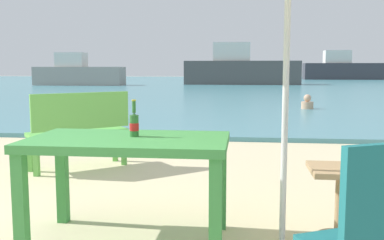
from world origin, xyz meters
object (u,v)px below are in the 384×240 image
(picnic_table_green, at_px, (128,153))
(swimmer_person, at_px, (307,103))
(boat_sailboat, at_px, (343,69))
(bench_green_left, at_px, (80,126))
(side_table_wood, at_px, (340,193))
(beer_bottle_amber, at_px, (134,124))
(boat_barge, at_px, (78,73))
(boat_cargo_ship, at_px, (240,69))

(picnic_table_green, distance_m, swimmer_person, 10.21)
(boat_sailboat, bearing_deg, picnic_table_green, -103.94)
(picnic_table_green, distance_m, boat_sailboat, 43.55)
(bench_green_left, height_order, swimmer_person, bench_green_left)
(swimmer_person, distance_m, boat_sailboat, 33.36)
(bench_green_left, xyz_separation_m, boat_sailboat, (11.68, 40.08, 0.55))
(side_table_wood, relative_size, bench_green_left, 0.47)
(picnic_table_green, xyz_separation_m, beer_bottle_amber, (0.03, 0.05, 0.20))
(beer_bottle_amber, xyz_separation_m, side_table_wood, (1.47, 0.15, -0.50))
(bench_green_left, relative_size, boat_sailboat, 0.15)
(bench_green_left, xyz_separation_m, boat_barge, (-8.93, 23.39, 0.31))
(picnic_table_green, relative_size, beer_bottle_amber, 5.28)
(bench_green_left, xyz_separation_m, swimmer_person, (3.80, 7.68, -0.30))
(side_table_wood, bearing_deg, picnic_table_green, -172.45)
(picnic_table_green, xyz_separation_m, side_table_wood, (1.51, 0.20, -0.30))
(picnic_table_green, distance_m, boat_barge, 27.50)
(picnic_table_green, bearing_deg, swimmer_person, 75.15)
(beer_bottle_amber, distance_m, bench_green_left, 2.47)
(boat_barge, relative_size, boat_sailboat, 0.76)
(side_table_wood, distance_m, bench_green_left, 3.35)
(picnic_table_green, xyz_separation_m, boat_sailboat, (10.49, 42.26, 0.44))
(picnic_table_green, distance_m, beer_bottle_amber, 0.21)
(boat_cargo_ship, distance_m, boat_barge, 11.04)
(side_table_wood, distance_m, boat_cargo_ship, 28.14)
(side_table_wood, bearing_deg, bench_green_left, 143.65)
(bench_green_left, distance_m, swimmer_person, 8.57)
(side_table_wood, xyz_separation_m, bench_green_left, (-2.69, 1.98, 0.19))
(boat_barge, bearing_deg, boat_sailboat, 39.01)
(side_table_wood, height_order, boat_sailboat, boat_sailboat)
(boat_sailboat, bearing_deg, bench_green_left, -106.24)
(beer_bottle_amber, distance_m, boat_cargo_ship, 28.27)
(picnic_table_green, bearing_deg, boat_sailboat, 76.06)
(swimmer_person, xyz_separation_m, boat_barge, (-12.73, 15.71, 0.61))
(boat_barge, bearing_deg, picnic_table_green, -68.41)
(side_table_wood, height_order, swimmer_person, side_table_wood)
(picnic_table_green, height_order, side_table_wood, picnic_table_green)
(boat_barge, bearing_deg, beer_bottle_amber, -68.31)
(beer_bottle_amber, height_order, bench_green_left, beer_bottle_amber)
(bench_green_left, bearing_deg, boat_barge, 110.90)
(picnic_table_green, xyz_separation_m, boat_cargo_ship, (0.58, 28.32, 0.46))
(bench_green_left, relative_size, boat_cargo_ship, 0.15)
(side_table_wood, relative_size, boat_barge, 0.09)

